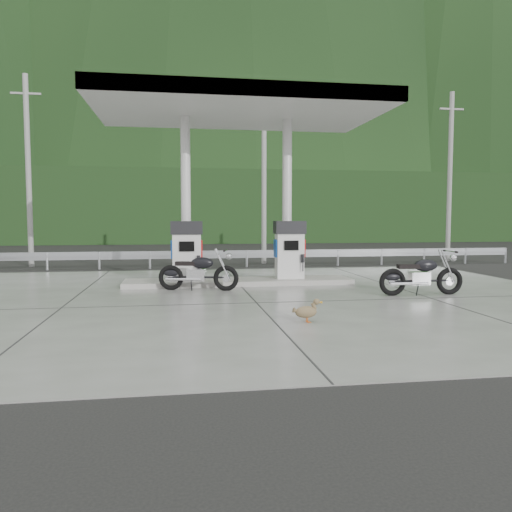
{
  "coord_description": "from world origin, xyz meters",
  "views": [
    {
      "loc": [
        -1.86,
        -12.75,
        2.06
      ],
      "look_at": [
        0.3,
        1.0,
        1.0
      ],
      "focal_mm": 35.0,
      "sensor_mm": 36.0,
      "label": 1
    }
  ],
  "objects": [
    {
      "name": "canopy_column_left",
      "position": [
        -1.6,
        2.9,
        2.67
      ],
      "size": [
        0.3,
        0.3,
        5.0
      ],
      "primitive_type": "cylinder",
      "color": "silver",
      "rests_on": "pump_island"
    },
    {
      "name": "canopy_roof",
      "position": [
        0.0,
        2.5,
        5.37
      ],
      "size": [
        8.5,
        5.0,
        0.4
      ],
      "primitive_type": "cube",
      "color": "white",
      "rests_on": "canopy_column_left"
    },
    {
      "name": "motorcycle_right",
      "position": [
        4.52,
        -0.45,
        0.53
      ],
      "size": [
        2.19,
        0.73,
        1.03
      ],
      "primitive_type": null,
      "rotation": [
        0.0,
        0.0,
        -0.02
      ],
      "color": "black",
      "rests_on": "forecourt_apron"
    },
    {
      "name": "road",
      "position": [
        0.0,
        11.5,
        0.0
      ],
      "size": [
        60.0,
        7.0,
        0.01
      ],
      "primitive_type": "cube",
      "color": "black",
      "rests_on": "ground"
    },
    {
      "name": "forested_hills",
      "position": [
        0.0,
        60.0,
        0.0
      ],
      "size": [
        100.0,
        40.0,
        140.0
      ],
      "primitive_type": null,
      "color": "black",
      "rests_on": "ground"
    },
    {
      "name": "utility_pole_b",
      "position": [
        2.0,
        9.5,
        4.0
      ],
      "size": [
        0.22,
        0.22,
        8.0
      ],
      "primitive_type": "cylinder",
      "color": "gray",
      "rests_on": "ground"
    },
    {
      "name": "ground",
      "position": [
        0.0,
        0.0,
        0.0
      ],
      "size": [
        160.0,
        160.0,
        0.0
      ],
      "primitive_type": "plane",
      "color": "black",
      "rests_on": "ground"
    },
    {
      "name": "duck",
      "position": [
        0.61,
        -3.36,
        0.22
      ],
      "size": [
        0.55,
        0.2,
        0.39
      ],
      "primitive_type": null,
      "rotation": [
        0.0,
        0.0,
        0.08
      ],
      "color": "brown",
      "rests_on": "forecourt_apron"
    },
    {
      "name": "utility_pole_c",
      "position": [
        11.0,
        9.5,
        4.0
      ],
      "size": [
        0.22,
        0.22,
        8.0
      ],
      "primitive_type": "cylinder",
      "color": "gray",
      "rests_on": "ground"
    },
    {
      "name": "gas_pump_right",
      "position": [
        1.6,
        2.5,
        1.07
      ],
      "size": [
        0.95,
        0.55,
        1.8
      ],
      "primitive_type": null,
      "color": "silver",
      "rests_on": "pump_island"
    },
    {
      "name": "motorcycle_left",
      "position": [
        -1.3,
        1.34,
        0.53
      ],
      "size": [
        2.24,
        1.18,
        1.02
      ],
      "primitive_type": null,
      "rotation": [
        0.0,
        0.0,
        -0.25
      ],
      "color": "black",
      "rests_on": "forecourt_apron"
    },
    {
      "name": "canopy_column_right",
      "position": [
        1.6,
        2.9,
        2.67
      ],
      "size": [
        0.3,
        0.3,
        5.0
      ],
      "primitive_type": "cylinder",
      "color": "silver",
      "rests_on": "pump_island"
    },
    {
      "name": "gas_pump_left",
      "position": [
        -1.6,
        2.5,
        1.07
      ],
      "size": [
        0.95,
        0.55,
        1.8
      ],
      "primitive_type": null,
      "color": "silver",
      "rests_on": "pump_island"
    },
    {
      "name": "tree_band",
      "position": [
        0.0,
        30.0,
        3.0
      ],
      "size": [
        80.0,
        6.0,
        6.0
      ],
      "primitive_type": "cube",
      "color": "black",
      "rests_on": "ground"
    },
    {
      "name": "forecourt_apron",
      "position": [
        0.0,
        0.0,
        0.01
      ],
      "size": [
        18.0,
        14.0,
        0.02
      ],
      "primitive_type": "cube",
      "color": "slate",
      "rests_on": "ground"
    },
    {
      "name": "pump_island",
      "position": [
        0.0,
        2.5,
        0.1
      ],
      "size": [
        7.0,
        1.4,
        0.15
      ],
      "primitive_type": "cube",
      "color": "gray",
      "rests_on": "forecourt_apron"
    },
    {
      "name": "guardrail",
      "position": [
        0.0,
        8.0,
        0.71
      ],
      "size": [
        26.0,
        0.16,
        1.42
      ],
      "primitive_type": null,
      "color": "#9CA0A4",
      "rests_on": "ground"
    },
    {
      "name": "utility_pole_a",
      "position": [
        -8.0,
        9.5,
        4.0
      ],
      "size": [
        0.22,
        0.22,
        8.0
      ],
      "primitive_type": "cylinder",
      "color": "gray",
      "rests_on": "ground"
    }
  ]
}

